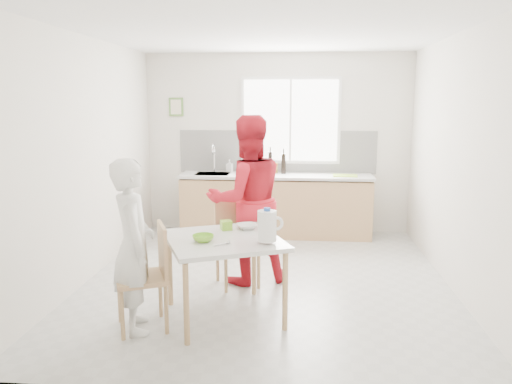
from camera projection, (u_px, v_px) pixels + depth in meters
ground at (266, 280)px, 5.64m from camera, size 4.50×4.50×0.00m
room_shell at (267, 134)px, 5.34m from camera, size 4.50×4.50×4.50m
window at (290, 121)px, 7.49m from camera, size 1.50×0.06×1.30m
backsplash at (277, 152)px, 7.61m from camera, size 3.00×0.02×0.65m
picture_frame at (176, 107)px, 7.62m from camera, size 0.22×0.03×0.28m
kitchen_counter at (275, 207)px, 7.47m from camera, size 2.84×0.64×1.37m
dining_table at (224, 246)px, 4.56m from camera, size 1.30×1.30×0.76m
chair_left at (149, 272)px, 4.38m from camera, size 0.57×0.57×0.93m
chair_far at (236, 239)px, 5.47m from camera, size 0.56×0.56×0.92m
person_white at (134, 246)px, 4.30m from camera, size 0.56×0.66×1.53m
person_red at (247, 200)px, 5.46m from camera, size 1.10×1.00×1.85m
bowl_green at (203, 238)px, 4.43m from camera, size 0.25×0.25×0.06m
bowl_white at (247, 226)px, 4.87m from camera, size 0.26×0.26×0.05m
milk_jug at (267, 225)px, 4.36m from camera, size 0.23×0.17×0.30m
green_box at (226, 225)px, 4.83m from camera, size 0.13×0.13×0.09m
spoon at (221, 244)px, 4.32m from camera, size 0.12×0.12×0.01m
cutting_board at (345, 176)px, 7.23m from camera, size 0.36×0.27×0.01m
wine_bottle_a at (270, 162)px, 7.51m from camera, size 0.07×0.07×0.32m
wine_bottle_b at (284, 164)px, 7.42m from camera, size 0.07×0.07×0.30m
jar_amber at (276, 168)px, 7.47m from camera, size 0.06×0.06×0.16m
soap_bottle at (230, 166)px, 7.62m from camera, size 0.10×0.11×0.19m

